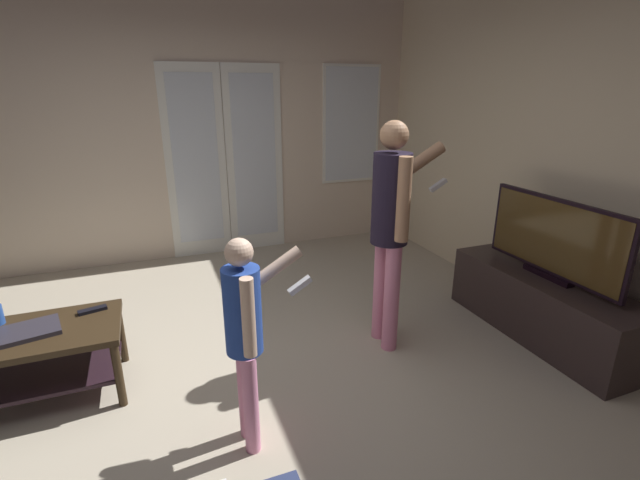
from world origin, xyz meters
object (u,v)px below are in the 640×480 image
at_px(person_child, 246,327).
at_px(laptop_closed, 30,331).
at_px(tv_stand, 543,306).
at_px(person_adult, 392,217).
at_px(coffee_table, 40,350).
at_px(flat_screen_tv, 554,239).
at_px(tv_remote_black, 93,310).

xyz_separation_m(person_child, laptop_closed, (-1.12, 0.82, -0.23)).
xyz_separation_m(tv_stand, person_adult, (-1.16, 0.35, 0.74)).
xyz_separation_m(coffee_table, laptop_closed, (-0.02, -0.01, 0.14)).
bearing_deg(flat_screen_tv, tv_remote_black, 167.60).
relative_size(tv_stand, person_adult, 0.93).
bearing_deg(tv_remote_black, laptop_closed, -168.27).
xyz_separation_m(flat_screen_tv, tv_remote_black, (-3.13, 0.69, -0.32)).
distance_m(coffee_table, flat_screen_tv, 3.49).
xyz_separation_m(tv_stand, laptop_closed, (-3.45, 0.54, 0.23)).
bearing_deg(coffee_table, flat_screen_tv, -8.95).
xyz_separation_m(coffee_table, flat_screen_tv, (3.42, -0.54, 0.45)).
distance_m(person_adult, person_child, 1.36).
relative_size(laptop_closed, tv_remote_black, 1.83).
relative_size(coffee_table, tv_remote_black, 5.44).
distance_m(flat_screen_tv, person_adult, 1.22).
bearing_deg(person_adult, flat_screen_tv, -16.48).
bearing_deg(person_child, laptop_closed, 143.88).
height_order(coffee_table, laptop_closed, laptop_closed).
height_order(flat_screen_tv, tv_remote_black, flat_screen_tv).
relative_size(person_adult, person_child, 1.40).
bearing_deg(person_child, person_adult, 28.14).
height_order(person_adult, person_child, person_adult).
distance_m(flat_screen_tv, laptop_closed, 3.50).
xyz_separation_m(person_adult, laptop_closed, (-2.29, 0.19, -0.51)).
bearing_deg(laptop_closed, tv_stand, -21.58).
height_order(person_child, tv_remote_black, person_child).
distance_m(tv_stand, person_adult, 1.42).
relative_size(flat_screen_tv, laptop_closed, 3.74).
xyz_separation_m(flat_screen_tv, person_adult, (-1.16, 0.34, 0.19)).
xyz_separation_m(coffee_table, person_adult, (2.26, -0.20, 0.65)).
relative_size(coffee_table, person_adult, 0.57).
relative_size(tv_stand, person_child, 1.30).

